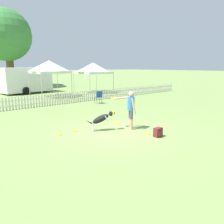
{
  "coord_description": "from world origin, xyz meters",
  "views": [
    {
      "loc": [
        -5.32,
        -6.23,
        2.51
      ],
      "look_at": [
        0.11,
        0.22,
        0.73
      ],
      "focal_mm": 35.0,
      "sensor_mm": 36.0,
      "label": 1
    }
  ],
  "objects_px": {
    "handler_person": "(130,106)",
    "frisbee_near_dog": "(75,131)",
    "frisbee_midfield": "(58,134)",
    "backpack_on_grass": "(158,132)",
    "frisbee_far_scatter": "(118,123)",
    "tree_right_grove": "(9,33)",
    "canopy_tent_main": "(93,68)",
    "frisbee_near_handler": "(146,134)",
    "canopy_tent_secondary": "(49,67)",
    "leaping_dog": "(102,118)",
    "folding_chair_blue_left": "(99,96)",
    "tree_left_grove": "(5,35)",
    "equipment_trailer": "(26,80)"
  },
  "relations": [
    {
      "from": "frisbee_near_dog",
      "to": "equipment_trailer",
      "type": "height_order",
      "value": "equipment_trailer"
    },
    {
      "from": "tree_left_grove",
      "to": "equipment_trailer",
      "type": "bearing_deg",
      "value": -92.51
    },
    {
      "from": "tree_right_grove",
      "to": "frisbee_near_dog",
      "type": "bearing_deg",
      "value": -100.76
    },
    {
      "from": "handler_person",
      "to": "frisbee_far_scatter",
      "type": "xyz_separation_m",
      "value": [
        0.25,
        1.04,
        -0.94
      ]
    },
    {
      "from": "tree_left_grove",
      "to": "frisbee_far_scatter",
      "type": "bearing_deg",
      "value": -93.0
    },
    {
      "from": "frisbee_near_handler",
      "to": "folding_chair_blue_left",
      "type": "distance_m",
      "value": 7.25
    },
    {
      "from": "backpack_on_grass",
      "to": "canopy_tent_secondary",
      "type": "bearing_deg",
      "value": 82.65
    },
    {
      "from": "frisbee_midfield",
      "to": "handler_person",
      "type": "bearing_deg",
      "value": -24.18
    },
    {
      "from": "tree_left_grove",
      "to": "tree_right_grove",
      "type": "xyz_separation_m",
      "value": [
        1.1,
        2.44,
        0.54
      ]
    },
    {
      "from": "equipment_trailer",
      "to": "tree_right_grove",
      "type": "relative_size",
      "value": 0.59
    },
    {
      "from": "leaping_dog",
      "to": "frisbee_far_scatter",
      "type": "height_order",
      "value": "leaping_dog"
    },
    {
      "from": "tree_left_grove",
      "to": "tree_right_grove",
      "type": "height_order",
      "value": "tree_right_grove"
    },
    {
      "from": "handler_person",
      "to": "frisbee_near_dog",
      "type": "bearing_deg",
      "value": 86.88
    },
    {
      "from": "backpack_on_grass",
      "to": "tree_left_grove",
      "type": "height_order",
      "value": "tree_left_grove"
    },
    {
      "from": "frisbee_midfield",
      "to": "canopy_tent_secondary",
      "type": "bearing_deg",
      "value": 66.64
    },
    {
      "from": "frisbee_near_dog",
      "to": "tree_right_grove",
      "type": "bearing_deg",
      "value": 79.24
    },
    {
      "from": "frisbee_near_dog",
      "to": "canopy_tent_main",
      "type": "xyz_separation_m",
      "value": [
        8.0,
        10.0,
        2.3
      ]
    },
    {
      "from": "equipment_trailer",
      "to": "folding_chair_blue_left",
      "type": "bearing_deg",
      "value": -85.86
    },
    {
      "from": "frisbee_near_handler",
      "to": "frisbee_far_scatter",
      "type": "distance_m",
      "value": 1.98
    },
    {
      "from": "frisbee_near_dog",
      "to": "tree_left_grove",
      "type": "distance_m",
      "value": 21.18
    },
    {
      "from": "leaping_dog",
      "to": "frisbee_near_handler",
      "type": "xyz_separation_m",
      "value": [
        0.96,
        -1.47,
        -0.48
      ]
    },
    {
      "from": "frisbee_near_dog",
      "to": "frisbee_midfield",
      "type": "distance_m",
      "value": 0.72
    },
    {
      "from": "frisbee_midfield",
      "to": "frisbee_far_scatter",
      "type": "distance_m",
      "value": 2.85
    },
    {
      "from": "frisbee_far_scatter",
      "to": "frisbee_midfield",
      "type": "bearing_deg",
      "value": 177.44
    },
    {
      "from": "frisbee_near_dog",
      "to": "tree_left_grove",
      "type": "xyz_separation_m",
      "value": [
        3.18,
        20.09,
        5.9
      ]
    },
    {
      "from": "handler_person",
      "to": "frisbee_near_handler",
      "type": "distance_m",
      "value": 1.32
    },
    {
      "from": "frisbee_midfield",
      "to": "backpack_on_grass",
      "type": "distance_m",
      "value": 3.68
    },
    {
      "from": "canopy_tent_main",
      "to": "backpack_on_grass",
      "type": "bearing_deg",
      "value": -115.8
    },
    {
      "from": "frisbee_near_handler",
      "to": "frisbee_near_dog",
      "type": "relative_size",
      "value": 1.0
    },
    {
      "from": "tree_left_grove",
      "to": "backpack_on_grass",
      "type": "bearing_deg",
      "value": -93.17
    },
    {
      "from": "folding_chair_blue_left",
      "to": "canopy_tent_secondary",
      "type": "height_order",
      "value": "canopy_tent_secondary"
    },
    {
      "from": "handler_person",
      "to": "leaping_dog",
      "type": "bearing_deg",
      "value": 90.38
    },
    {
      "from": "frisbee_far_scatter",
      "to": "tree_right_grove",
      "type": "relative_size",
      "value": 0.03
    },
    {
      "from": "frisbee_near_dog",
      "to": "tree_right_grove",
      "type": "xyz_separation_m",
      "value": [
        4.28,
        22.54,
        6.45
      ]
    },
    {
      "from": "folding_chair_blue_left",
      "to": "tree_right_grove",
      "type": "xyz_separation_m",
      "value": [
        -0.31,
        17.95,
        5.94
      ]
    },
    {
      "from": "leaping_dog",
      "to": "canopy_tent_main",
      "type": "bearing_deg",
      "value": 175.02
    },
    {
      "from": "leaping_dog",
      "to": "frisbee_near_handler",
      "type": "distance_m",
      "value": 1.82
    },
    {
      "from": "leaping_dog",
      "to": "canopy_tent_secondary",
      "type": "xyz_separation_m",
      "value": [
        2.67,
        10.44,
        1.95
      ]
    },
    {
      "from": "tree_right_grove",
      "to": "leaping_dog",
      "type": "bearing_deg",
      "value": -98.41
    },
    {
      "from": "folding_chair_blue_left",
      "to": "canopy_tent_secondary",
      "type": "xyz_separation_m",
      "value": [
        -1.06,
        5.24,
        1.92
      ]
    },
    {
      "from": "tree_right_grove",
      "to": "backpack_on_grass",
      "type": "bearing_deg",
      "value": -95.36
    },
    {
      "from": "frisbee_midfield",
      "to": "tree_left_grove",
      "type": "bearing_deg",
      "value": 79.01
    },
    {
      "from": "canopy_tent_main",
      "to": "frisbee_near_dog",
      "type": "bearing_deg",
      "value": -128.65
    },
    {
      "from": "folding_chair_blue_left",
      "to": "equipment_trailer",
      "type": "relative_size",
      "value": 0.16
    },
    {
      "from": "frisbee_far_scatter",
      "to": "canopy_tent_main",
      "type": "xyz_separation_m",
      "value": [
        5.88,
        10.14,
        2.3
      ]
    },
    {
      "from": "frisbee_near_handler",
      "to": "canopy_tent_secondary",
      "type": "xyz_separation_m",
      "value": [
        1.71,
        11.92,
        2.43
      ]
    },
    {
      "from": "frisbee_far_scatter",
      "to": "canopy_tent_secondary",
      "type": "distance_m",
      "value": 10.35
    },
    {
      "from": "frisbee_midfield",
      "to": "equipment_trailer",
      "type": "bearing_deg",
      "value": 75.32
    },
    {
      "from": "backpack_on_grass",
      "to": "tree_right_grove",
      "type": "xyz_separation_m",
      "value": [
        2.36,
        25.1,
        6.29
      ]
    },
    {
      "from": "frisbee_near_dog",
      "to": "frisbee_far_scatter",
      "type": "distance_m",
      "value": 2.13
    }
  ]
}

